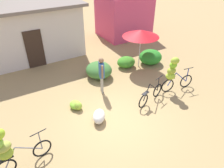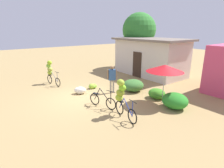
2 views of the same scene
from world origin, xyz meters
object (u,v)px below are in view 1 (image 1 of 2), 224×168
building_low (27,31)px  shop_pink (124,15)px  market_umbrella (141,33)px  bicycle_near_pile (151,95)px  person_vendor (102,72)px  bicycle_center_loaded (174,72)px  bicycle_leftmost (8,149)px  produce_sack (99,116)px  banana_pile_on_ground (76,105)px

building_low → shop_pink: 6.66m
shop_pink → market_umbrella: 4.94m
bicycle_near_pile → person_vendor: person_vendor is taller
market_umbrella → bicycle_center_loaded: bearing=-93.4°
bicycle_leftmost → produce_sack: 3.23m
shop_pink → banana_pile_on_ground: shop_pink is taller
market_umbrella → banana_pile_on_ground: (-4.31, -1.65, -1.71)m
building_low → bicycle_near_pile: (3.29, -7.04, -1.18)m
building_low → produce_sack: 7.20m
produce_sack → person_vendor: (1.00, 1.64, 0.81)m
shop_pink → person_vendor: 7.43m
shop_pink → market_umbrella: (-1.92, -4.53, 0.44)m
building_low → shop_pink: (6.65, 0.28, -0.10)m
market_umbrella → person_vendor: bearing=-158.2°
bicycle_near_pile → bicycle_center_loaded: bicycle_center_loaded is taller
market_umbrella → bicycle_leftmost: size_ratio=1.22×
shop_pink → bicycle_center_loaded: size_ratio=1.89×
building_low → shop_pink: size_ratio=1.94×
shop_pink → person_vendor: (-4.78, -5.67, -0.40)m
bicycle_near_pile → market_umbrella: bearing=62.7°
building_low → person_vendor: bearing=-70.8°
bicycle_center_loaded → banana_pile_on_ground: bearing=166.4°
bicycle_near_pile → bicycle_center_loaded: bearing=6.4°
produce_sack → market_umbrella: bearing=35.8°
bicycle_near_pile → person_vendor: (-1.41, 1.65, 0.68)m
shop_pink → bicycle_leftmost: (-8.86, -7.96, -0.49)m
person_vendor → bicycle_leftmost: bearing=-150.7°
building_low → bicycle_leftmost: building_low is taller
bicycle_leftmost → bicycle_center_loaded: bearing=6.6°
building_low → bicycle_near_pile: 7.86m
bicycle_near_pile → person_vendor: 2.28m
bicycle_near_pile → person_vendor: bearing=130.6°
bicycle_leftmost → person_vendor: (4.08, 2.29, 0.09)m
person_vendor → banana_pile_on_ground: bearing=-160.8°
building_low → bicycle_center_loaded: bearing=-56.5°
bicycle_leftmost → banana_pile_on_ground: (2.62, 1.78, -0.78)m
bicycle_center_loaded → person_vendor: bicycle_center_loaded is taller
shop_pink → produce_sack: 9.39m
market_umbrella → person_vendor: size_ratio=1.22×
market_umbrella → bicycle_center_loaded: size_ratio=1.21×
building_low → person_vendor: 5.73m
shop_pink → market_umbrella: bearing=-113.0°
bicycle_leftmost → bicycle_near_pile: size_ratio=1.06×
market_umbrella → bicycle_center_loaded: market_umbrella is taller
banana_pile_on_ground → person_vendor: size_ratio=0.36×
bicycle_leftmost → bicycle_center_loaded: size_ratio=0.99×
bicycle_leftmost → bicycle_near_pile: 5.56m
building_low → banana_pile_on_ground: building_low is taller
market_umbrella → produce_sack: bearing=-144.2°
building_low → market_umbrella: 6.37m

